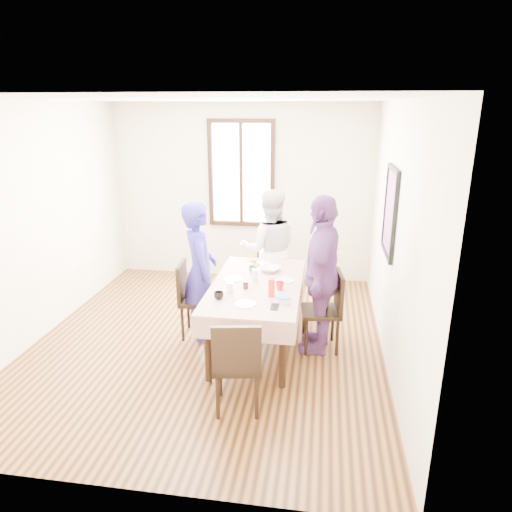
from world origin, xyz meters
name	(u,v)px	position (x,y,z in m)	size (l,w,h in m)	color
ground	(209,340)	(0.00, 0.00, 0.00)	(4.50, 4.50, 0.00)	black
back_wall	(242,193)	(0.00, 2.25, 1.35)	(4.00, 4.00, 0.00)	beige
right_wall	(394,237)	(2.00, 0.00, 1.35)	(4.50, 4.50, 0.00)	beige
window_frame	(241,174)	(0.00, 2.23, 1.65)	(1.02, 0.06, 1.62)	black
window_pane	(241,174)	(0.00, 2.24, 1.65)	(0.90, 0.02, 1.50)	white
art_poster	(390,212)	(1.98, 0.30, 1.55)	(0.04, 0.76, 0.96)	red
dining_table	(257,315)	(0.57, -0.02, 0.38)	(0.86, 1.69, 0.75)	black
tablecloth	(257,284)	(0.57, -0.02, 0.76)	(0.98, 1.81, 0.01)	#631109
chair_left	(199,300)	(-0.14, 0.14, 0.46)	(0.42, 0.42, 0.91)	black
chair_right	(321,311)	(1.29, 0.03, 0.46)	(0.42, 0.42, 0.91)	black
chair_far	(269,274)	(0.57, 1.14, 0.46)	(0.42, 0.42, 0.91)	black
chair_near	(237,363)	(0.57, -1.18, 0.46)	(0.42, 0.42, 0.91)	black
person_left	(199,271)	(-0.12, 0.14, 0.82)	(0.59, 0.39, 1.63)	navy
person_far	(269,249)	(0.57, 1.12, 0.81)	(0.79, 0.61, 1.62)	beige
person_right	(321,275)	(1.27, 0.03, 0.88)	(1.04, 0.43, 1.77)	#653676
mug_black	(219,296)	(0.26, -0.51, 0.80)	(0.10, 0.10, 0.08)	black
mug_flag	(280,286)	(0.84, -0.16, 0.81)	(0.10, 0.10, 0.09)	red
mug_green	(252,269)	(0.47, 0.34, 0.80)	(0.09, 0.09, 0.07)	#0C7226
serving_bowl	(270,269)	(0.67, 0.40, 0.79)	(0.23, 0.23, 0.06)	white
juice_carton	(272,287)	(0.78, -0.35, 0.86)	(0.06, 0.06, 0.19)	red
butter_tub	(284,301)	(0.92, -0.51, 0.79)	(0.12, 0.12, 0.06)	white
jam_jar	(246,285)	(0.48, -0.18, 0.80)	(0.06, 0.06, 0.09)	black
drinking_glass	(230,287)	(0.33, -0.31, 0.82)	(0.08, 0.08, 0.11)	silver
smartphone	(274,307)	(0.84, -0.62, 0.77)	(0.08, 0.15, 0.01)	black
flower_vase	(255,275)	(0.54, 0.07, 0.83)	(0.07, 0.07, 0.13)	silver
plate_left	(233,279)	(0.29, 0.07, 0.77)	(0.20, 0.20, 0.01)	white
plate_right	(286,281)	(0.89, 0.10, 0.77)	(0.20, 0.20, 0.01)	white
plate_far	(263,264)	(0.55, 0.64, 0.77)	(0.20, 0.20, 0.01)	white
plate_near	(246,304)	(0.55, -0.60, 0.77)	(0.20, 0.20, 0.01)	white
butter_lid	(284,297)	(0.92, -0.51, 0.83)	(0.12, 0.12, 0.01)	blue
flower_bunch	(255,265)	(0.54, 0.07, 0.95)	(0.09, 0.09, 0.10)	yellow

